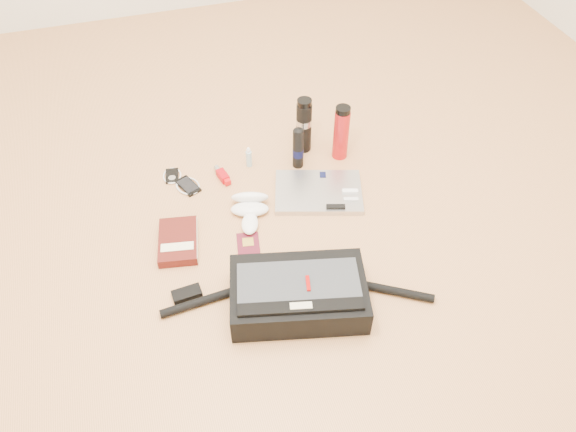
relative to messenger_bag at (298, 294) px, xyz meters
The scene contains 14 objects.
ground 0.31m from the messenger_bag, 78.71° to the left, with size 4.00×4.00×0.00m, color tan.
messenger_bag is the anchor object (origin of this frame).
laptop 0.56m from the messenger_bag, 63.16° to the left, with size 0.41×0.34×0.03m.
book 0.53m from the messenger_bag, 131.84° to the left, with size 0.18×0.24×0.04m.
passport 0.33m from the messenger_bag, 107.17° to the left, with size 0.10×0.13×0.01m.
mouse 0.41m from the messenger_bag, 99.60° to the left, with size 0.10×0.13×0.04m.
sunglasses_case 0.50m from the messenger_bag, 94.93° to the left, with size 0.18×0.16×0.09m.
ipod 0.85m from the messenger_bag, 111.94° to the left, with size 0.09×0.10×0.01m.
phone 0.75m from the messenger_bag, 110.50° to the left, with size 0.12×0.13×0.01m.
inhaler 0.72m from the messenger_bag, 98.79° to the left, with size 0.05×0.12×0.03m.
spray_bottle 0.76m from the messenger_bag, 88.50° to the left, with size 0.03×0.03×0.10m.
aerosol_can 0.73m from the messenger_bag, 72.18° to the left, with size 0.05×0.05×0.20m.
thermos_black 0.85m from the messenger_bag, 70.54° to the left, with size 0.07×0.07×0.26m.
thermos_red 0.82m from the messenger_bag, 59.17° to the left, with size 0.08×0.08×0.26m.
Camera 1 is at (-0.42, -1.36, 1.63)m, focal length 35.00 mm.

